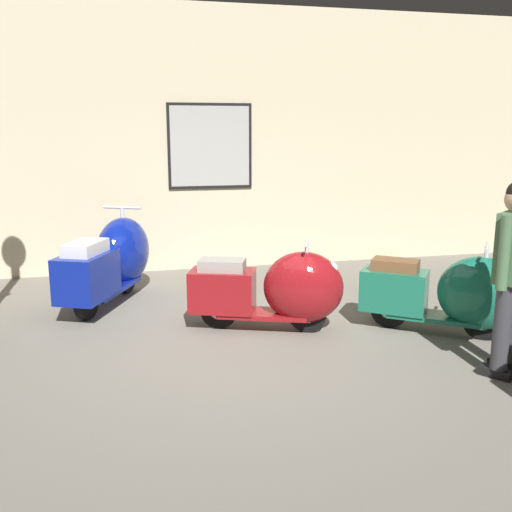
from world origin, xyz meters
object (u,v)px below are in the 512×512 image
scooter_1 (278,290)px  scooter_2 (453,293)px  visitor_1 (512,265)px  scooter_0 (113,260)px

scooter_1 → scooter_2: 1.73m
scooter_1 → visitor_1: 2.20m
scooter_0 → scooter_2: size_ratio=1.23×
scooter_1 → visitor_1: bearing=-23.0°
scooter_1 → scooter_2: (1.65, -0.52, -0.00)m
scooter_0 → scooter_1: (1.64, -1.49, -0.07)m
scooter_0 → scooter_2: scooter_0 is taller
scooter_1 → scooter_2: bearing=2.7°
scooter_0 → scooter_2: bearing=-97.5°
scooter_2 → visitor_1: size_ratio=0.93×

